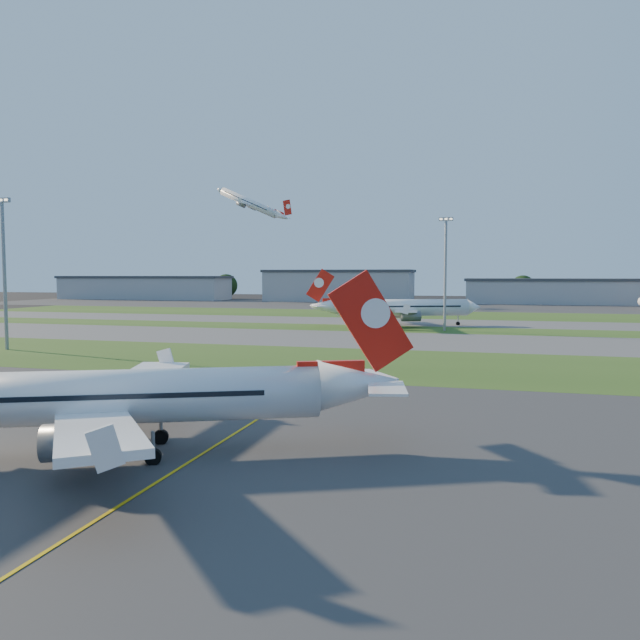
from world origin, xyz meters
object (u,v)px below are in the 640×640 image
(airliner_parked, at_px, (110,399))
(airliner_taxiing, at_px, (401,308))
(light_mast_west, at_px, (4,263))
(light_mast_centre, at_px, (445,266))

(airliner_parked, bearing_deg, airliner_taxiing, 63.96)
(light_mast_west, height_order, light_mast_centre, same)
(airliner_taxiing, height_order, light_mast_centre, light_mast_centre)
(airliner_taxiing, distance_m, light_mast_centre, 19.43)
(light_mast_centre, bearing_deg, airliner_parked, -98.61)
(airliner_parked, bearing_deg, light_mast_centre, 57.56)
(airliner_taxiing, bearing_deg, light_mast_centre, 114.02)
(airliner_parked, height_order, light_mast_west, light_mast_west)
(airliner_taxiing, bearing_deg, light_mast_west, 28.74)
(light_mast_west, relative_size, light_mast_centre, 1.00)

